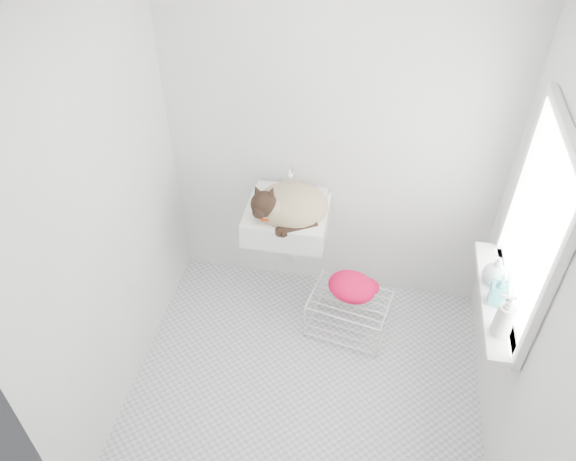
% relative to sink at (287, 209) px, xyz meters
% --- Properties ---
extents(floor, '(2.20, 2.00, 0.02)m').
position_rel_sink_xyz_m(floor, '(0.25, -0.74, -0.85)').
color(floor, silver).
rests_on(floor, ground).
extents(back_wall, '(2.20, 0.02, 2.50)m').
position_rel_sink_xyz_m(back_wall, '(0.25, 0.26, 0.40)').
color(back_wall, white).
rests_on(back_wall, ground).
extents(right_wall, '(0.02, 2.00, 2.50)m').
position_rel_sink_xyz_m(right_wall, '(1.35, -0.74, 0.40)').
color(right_wall, white).
rests_on(right_wall, ground).
extents(left_wall, '(0.02, 2.00, 2.50)m').
position_rel_sink_xyz_m(left_wall, '(-0.85, -0.74, 0.40)').
color(left_wall, white).
rests_on(left_wall, ground).
extents(window_glass, '(0.01, 0.80, 1.00)m').
position_rel_sink_xyz_m(window_glass, '(1.34, -0.54, 0.50)').
color(window_glass, white).
rests_on(window_glass, right_wall).
extents(window_frame, '(0.04, 0.90, 1.10)m').
position_rel_sink_xyz_m(window_frame, '(1.32, -0.54, 0.50)').
color(window_frame, white).
rests_on(window_frame, right_wall).
extents(windowsill, '(0.16, 0.88, 0.04)m').
position_rel_sink_xyz_m(windowsill, '(1.26, -0.54, -0.02)').
color(windowsill, white).
rests_on(windowsill, right_wall).
extents(sink, '(0.53, 0.46, 0.21)m').
position_rel_sink_xyz_m(sink, '(0.00, 0.00, 0.00)').
color(sink, white).
rests_on(sink, back_wall).
extents(faucet, '(0.19, 0.14, 0.19)m').
position_rel_sink_xyz_m(faucet, '(0.00, 0.18, 0.14)').
color(faucet, silver).
rests_on(faucet, sink).
extents(cat, '(0.55, 0.49, 0.31)m').
position_rel_sink_xyz_m(cat, '(0.01, -0.02, 0.04)').
color(cat, tan).
rests_on(cat, sink).
extents(wire_rack, '(0.57, 0.45, 0.31)m').
position_rel_sink_xyz_m(wire_rack, '(0.47, -0.21, -0.70)').
color(wire_rack, silver).
rests_on(wire_rack, floor).
extents(towel, '(0.40, 0.34, 0.14)m').
position_rel_sink_xyz_m(towel, '(0.47, -0.16, -0.51)').
color(towel, red).
rests_on(towel, wire_rack).
extents(bottle_a, '(0.11, 0.11, 0.23)m').
position_rel_sink_xyz_m(bottle_a, '(1.25, -0.80, 0.00)').
color(bottle_a, silver).
rests_on(bottle_a, windowsill).
extents(bottle_b, '(0.10, 0.10, 0.19)m').
position_rel_sink_xyz_m(bottle_b, '(1.25, -0.58, 0.00)').
color(bottle_b, teal).
rests_on(bottle_b, windowsill).
extents(bottle_c, '(0.19, 0.19, 0.18)m').
position_rel_sink_xyz_m(bottle_c, '(1.25, -0.43, 0.00)').
color(bottle_c, silver).
rests_on(bottle_c, windowsill).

